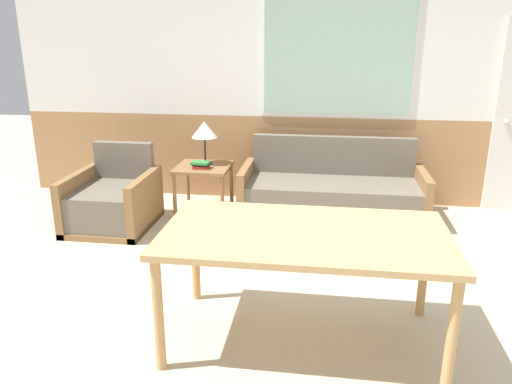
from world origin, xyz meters
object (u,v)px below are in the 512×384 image
Objects in this scene: side_table at (204,173)px; table_lamp at (204,131)px; armchair at (113,203)px; dining_table at (305,242)px; couch at (332,194)px.

side_table is 0.46m from table_lamp.
table_lamp is at bearing 32.70° from armchair.
table_lamp is at bearing 116.83° from dining_table.
side_table is 0.33× the size of dining_table.
couch is at bearing 9.26° from armchair.
couch is at bearing 85.38° from dining_table.
table_lamp is (-0.00, 0.10, 0.44)m from side_table.
side_table is (-1.38, -0.04, 0.20)m from couch.
side_table is 1.23× the size of table_lamp.
table_lamp reaches higher than armchair.
table_lamp reaches higher than couch.
couch is 2.22× the size of armchair.
side_table is at bearing 117.82° from dining_table.
armchair is 1.22m from table_lamp.
couch is 3.36× the size of side_table.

